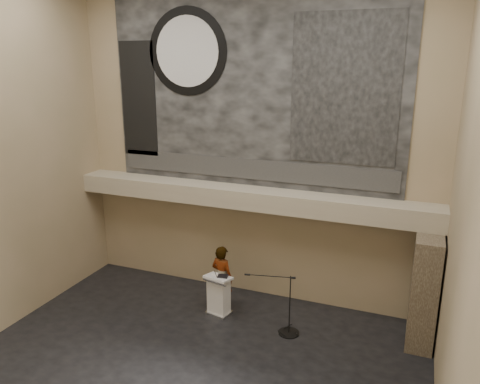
% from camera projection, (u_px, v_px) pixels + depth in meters
% --- Properties ---
extents(floor, '(10.00, 10.00, 0.00)m').
position_uv_depth(floor, '(186.00, 372.00, 10.10)').
color(floor, black).
rests_on(floor, ground).
extents(wall_back, '(10.00, 0.02, 8.50)m').
position_uv_depth(wall_back, '(251.00, 147.00, 12.51)').
color(wall_back, '#8F7F5B').
rests_on(wall_back, floor).
extents(wall_front, '(10.00, 0.02, 8.50)m').
position_uv_depth(wall_front, '(10.00, 264.00, 5.35)').
color(wall_front, '#8F7F5B').
rests_on(wall_front, floor).
extents(wall_right, '(0.02, 8.00, 8.50)m').
position_uv_depth(wall_right, '(466.00, 212.00, 7.17)').
color(wall_right, '#8F7F5B').
rests_on(wall_right, floor).
extents(soffit, '(10.00, 0.80, 0.50)m').
position_uv_depth(soffit, '(245.00, 197.00, 12.51)').
color(soffit, tan).
rests_on(soffit, wall_back).
extents(sprinkler_left, '(0.04, 0.04, 0.06)m').
position_uv_depth(sprinkler_left, '(192.00, 201.00, 13.11)').
color(sprinkler_left, '#B2893D').
rests_on(sprinkler_left, soffit).
extents(sprinkler_right, '(0.04, 0.04, 0.06)m').
position_uv_depth(sprinkler_right, '(315.00, 216.00, 11.87)').
color(sprinkler_right, '#B2893D').
rests_on(sprinkler_right, soffit).
extents(banner, '(8.00, 0.05, 5.00)m').
position_uv_depth(banner, '(251.00, 92.00, 12.09)').
color(banner, black).
rests_on(banner, wall_back).
extents(banner_text_strip, '(7.76, 0.02, 0.55)m').
position_uv_depth(banner_text_strip, '(250.00, 169.00, 12.61)').
color(banner_text_strip, '#2D2D2D').
rests_on(banner_text_strip, banner).
extents(banner_clock_rim, '(2.30, 0.02, 2.30)m').
position_uv_depth(banner_clock_rim, '(187.00, 52.00, 12.41)').
color(banner_clock_rim, black).
rests_on(banner_clock_rim, banner).
extents(banner_clock_face, '(1.84, 0.02, 1.84)m').
position_uv_depth(banner_clock_face, '(187.00, 52.00, 12.39)').
color(banner_clock_face, silver).
rests_on(banner_clock_face, banner).
extents(banner_building_print, '(2.60, 0.02, 3.60)m').
position_uv_depth(banner_building_print, '(344.00, 90.00, 11.18)').
color(banner_building_print, black).
rests_on(banner_building_print, banner).
extents(banner_brick_print, '(1.10, 0.02, 3.20)m').
position_uv_depth(banner_brick_print, '(139.00, 99.00, 13.33)').
color(banner_brick_print, black).
rests_on(banner_brick_print, banner).
extents(stone_pier, '(0.60, 1.40, 2.70)m').
position_uv_depth(stone_pier, '(424.00, 289.00, 10.90)').
color(stone_pier, '#45392A').
rests_on(stone_pier, floor).
extents(lectern, '(0.75, 0.60, 1.13)m').
position_uv_depth(lectern, '(219.00, 295.00, 12.24)').
color(lectern, silver).
rests_on(lectern, floor).
extents(binder, '(0.31, 0.27, 0.04)m').
position_uv_depth(binder, '(223.00, 276.00, 12.05)').
color(binder, black).
rests_on(binder, lectern).
extents(papers, '(0.21, 0.29, 0.00)m').
position_uv_depth(papers, '(213.00, 276.00, 12.08)').
color(papers, silver).
rests_on(papers, lectern).
extents(speaker_person, '(0.74, 0.57, 1.79)m').
position_uv_depth(speaker_person, '(222.00, 278.00, 12.47)').
color(speaker_person, silver).
rests_on(speaker_person, floor).
extents(mic_stand, '(1.33, 0.52, 1.55)m').
position_uv_depth(mic_stand, '(288.00, 325.00, 11.47)').
color(mic_stand, black).
rests_on(mic_stand, floor).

